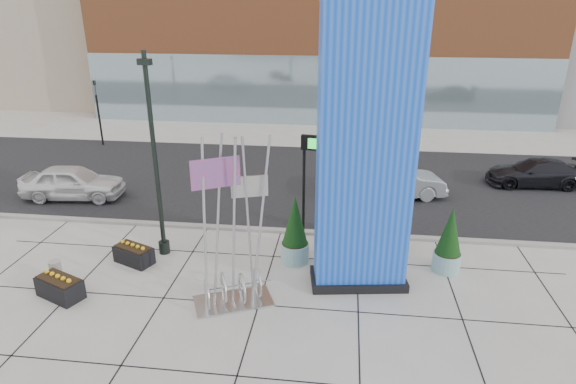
# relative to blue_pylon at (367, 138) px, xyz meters

# --- Properties ---
(ground) EXTENTS (160.00, 160.00, 0.00)m
(ground) POSITION_rel_blue_pylon_xyz_m (-4.00, -0.62, -4.90)
(ground) COLOR #9E9991
(ground) RESTS_ON ground
(street_asphalt) EXTENTS (80.00, 12.00, 0.02)m
(street_asphalt) POSITION_rel_blue_pylon_xyz_m (-4.00, 9.38, -4.89)
(street_asphalt) COLOR black
(street_asphalt) RESTS_ON ground
(curb_edge) EXTENTS (80.00, 0.30, 0.12)m
(curb_edge) POSITION_rel_blue_pylon_xyz_m (-4.00, 3.38, -4.84)
(curb_edge) COLOR gray
(curb_edge) RESTS_ON ground
(tower_podium) EXTENTS (34.00, 10.00, 11.00)m
(tower_podium) POSITION_rel_blue_pylon_xyz_m (-3.00, 26.38, 0.60)
(tower_podium) COLOR #AD5B32
(tower_podium) RESTS_ON ground
(tower_glass_front) EXTENTS (34.00, 0.60, 5.00)m
(tower_glass_front) POSITION_rel_blue_pylon_xyz_m (-3.00, 21.58, -2.40)
(tower_glass_front) COLOR #8CA5B2
(tower_glass_front) RESTS_ON ground
(blue_pylon) EXTENTS (3.21, 1.78, 10.14)m
(blue_pylon) POSITION_rel_blue_pylon_xyz_m (0.00, 0.00, 0.00)
(blue_pylon) COLOR blue
(blue_pylon) RESTS_ON ground
(lamp_post) EXTENTS (0.47, 0.39, 7.17)m
(lamp_post) POSITION_rel_blue_pylon_xyz_m (-7.00, 1.20, -1.97)
(lamp_post) COLOR black
(lamp_post) RESTS_ON ground
(public_art_sculpture) EXTENTS (2.60, 1.99, 5.29)m
(public_art_sculpture) POSITION_rel_blue_pylon_xyz_m (-3.77, -1.57, -3.51)
(public_art_sculpture) COLOR #B6B8BB
(public_art_sculpture) RESTS_ON ground
(concrete_bollard) EXTENTS (0.39, 0.39, 0.75)m
(concrete_bollard) POSITION_rel_blue_pylon_xyz_m (-9.81, -1.10, -4.52)
(concrete_bollard) COLOR gray
(concrete_bollard) RESTS_ON ground
(overhead_street_sign) EXTENTS (2.05, 0.47, 4.34)m
(overhead_street_sign) POSITION_rel_blue_pylon_xyz_m (-1.26, 2.18, -1.17)
(overhead_street_sign) COLOR black
(overhead_street_sign) RESTS_ON ground
(round_planter_east) EXTENTS (0.94, 0.94, 2.35)m
(round_planter_east) POSITION_rel_blue_pylon_xyz_m (3.00, 1.18, -3.79)
(round_planter_east) COLOR #85B2B1
(round_planter_east) RESTS_ON ground
(round_planter_mid) EXTENTS (1.05, 1.05, 2.64)m
(round_planter_mid) POSITION_rel_blue_pylon_xyz_m (1.20, 2.67, -3.65)
(round_planter_mid) COLOR #85B2B1
(round_planter_mid) RESTS_ON ground
(round_planter_west) EXTENTS (0.99, 0.99, 2.48)m
(round_planter_west) POSITION_rel_blue_pylon_xyz_m (-2.20, 1.18, -3.72)
(round_planter_west) COLOR #85B2B1
(round_planter_west) RESTS_ON ground
(box_planter_north) EXTENTS (1.54, 1.18, 0.76)m
(box_planter_north) POSITION_rel_blue_pylon_xyz_m (-7.80, 0.38, -4.55)
(box_planter_north) COLOR black
(box_planter_north) RESTS_ON ground
(box_planter_south) EXTENTS (1.64, 1.25, 0.81)m
(box_planter_south) POSITION_rel_blue_pylon_xyz_m (-9.19, -1.92, -4.53)
(box_planter_south) COLOR black
(box_planter_south) RESTS_ON ground
(car_white_west) EXTENTS (4.74, 2.27, 1.56)m
(car_white_west) POSITION_rel_blue_pylon_xyz_m (-13.04, 5.75, -4.12)
(car_white_west) COLOR white
(car_white_west) RESTS_ON ground
(car_silver_mid) EXTENTS (4.97, 2.74, 1.55)m
(car_silver_mid) POSITION_rel_blue_pylon_xyz_m (1.72, 7.62, -4.12)
(car_silver_mid) COLOR #A1A5A8
(car_silver_mid) RESTS_ON ground
(car_dark_east) EXTENTS (4.66, 2.05, 1.33)m
(car_dark_east) POSITION_rel_blue_pylon_xyz_m (8.82, 10.10, -4.23)
(car_dark_east) COLOR black
(car_dark_east) RESTS_ON ground
(traffic_signal) EXTENTS (0.15, 0.18, 4.10)m
(traffic_signal) POSITION_rel_blue_pylon_xyz_m (-16.00, 14.38, -2.60)
(traffic_signal) COLOR black
(traffic_signal) RESTS_ON ground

